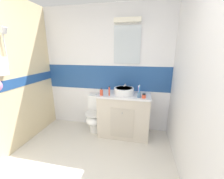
# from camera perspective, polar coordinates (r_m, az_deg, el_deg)

# --- Properties ---
(ground_plane) EXTENTS (3.20, 3.48, 0.04)m
(ground_plane) POSITION_cam_1_polar(r_m,az_deg,el_deg) (2.41, -10.18, -28.36)
(ground_plane) COLOR beige
(wall_back_tiled) EXTENTS (3.20, 0.20, 2.50)m
(wall_back_tiled) POSITION_cam_1_polar(r_m,az_deg,el_deg) (2.95, -2.14, 8.04)
(wall_back_tiled) COLOR white
(wall_back_tiled) RESTS_ON ground_plane
(wall_right_plain) EXTENTS (0.10, 3.48, 2.50)m
(wall_right_plain) POSITION_cam_1_polar(r_m,az_deg,el_deg) (1.76, 32.61, 0.25)
(wall_right_plain) COLOR white
(wall_right_plain) RESTS_ON ground_plane
(vanity_cabinet) EXTENTS (0.98, 0.55, 0.85)m
(vanity_cabinet) POSITION_cam_1_polar(r_m,az_deg,el_deg) (2.82, 4.88, -10.08)
(vanity_cabinet) COLOR beige
(vanity_cabinet) RESTS_ON ground_plane
(sink_basin) EXTENTS (0.38, 0.42, 0.15)m
(sink_basin) POSITION_cam_1_polar(r_m,az_deg,el_deg) (2.66, 4.88, -0.47)
(sink_basin) COLOR white
(sink_basin) RESTS_ON vanity_cabinet
(toilet) EXTENTS (0.37, 0.50, 0.76)m
(toilet) POSITION_cam_1_polar(r_m,az_deg,el_deg) (2.99, -6.76, -10.15)
(toilet) COLOR white
(toilet) RESTS_ON ground_plane
(toothbrush_cup) EXTENTS (0.06, 0.06, 0.23)m
(toothbrush_cup) POSITION_cam_1_polar(r_m,az_deg,el_deg) (2.48, 10.96, -1.88)
(toothbrush_cup) COLOR #4C7299
(toothbrush_cup) RESTS_ON vanity_cabinet
(soap_dispenser) EXTENTS (0.06, 0.06, 0.15)m
(soap_dispenser) POSITION_cam_1_polar(r_m,az_deg,el_deg) (2.57, -4.35, -1.18)
(soap_dispenser) COLOR #D84C33
(soap_dispenser) RESTS_ON vanity_cabinet
(toothpaste_tube_upright) EXTENTS (0.03, 0.03, 0.17)m
(toothpaste_tube_upright) POSITION_cam_1_polar(r_m,az_deg,el_deg) (2.55, -1.13, -0.67)
(toothpaste_tube_upright) COLOR #D84C33
(toothpaste_tube_upright) RESTS_ON vanity_cabinet
(hair_gel_jar) EXTENTS (0.07, 0.07, 0.08)m
(hair_gel_jar) POSITION_cam_1_polar(r_m,az_deg,el_deg) (2.48, 12.88, -2.64)
(hair_gel_jar) COLOR #D84C33
(hair_gel_jar) RESTS_ON vanity_cabinet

